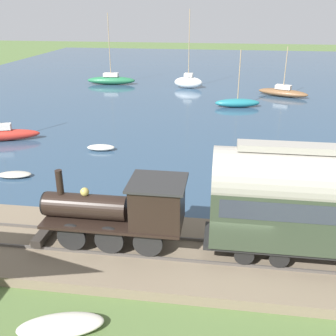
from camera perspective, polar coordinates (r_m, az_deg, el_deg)
name	(u,v)px	position (r m, az deg, el deg)	size (l,w,h in m)	color
ground_plane	(234,264)	(16.81, 9.52, -13.60)	(200.00, 200.00, 0.00)	#516B38
harbor_water	(230,80)	(57.56, 8.99, 12.53)	(80.00, 80.00, 0.01)	#2D4760
rail_embankment	(234,259)	(16.75, 9.57, -12.84)	(5.45, 56.00, 0.55)	#756651
steam_locomotive	(127,208)	(16.06, -5.98, -5.73)	(2.15, 6.31, 3.18)	black
sailboat_green	(111,80)	(53.95, -8.26, 12.56)	(2.13, 6.47, 8.90)	#236B42
sailboat_white	(188,82)	(51.02, 2.98, 12.41)	(1.70, 3.64, 9.38)	white
sailboat_red	(0,134)	(33.30, -23.20, 4.52)	(2.94, 5.99, 5.23)	#B72D23
sailboat_teal	(237,103)	(41.79, 10.04, 9.33)	(2.09, 4.78, 5.74)	#1E707A
sailboat_brown	(283,92)	(48.05, 16.33, 10.54)	(3.71, 5.90, 5.55)	brown
rowboat_off_pier	(101,147)	(29.06, -9.70, 2.95)	(1.05, 2.09, 0.42)	beige
rowboat_far_out	(15,175)	(25.98, -21.36, -0.90)	(1.28, 2.17, 0.31)	#B7B2A3
rowboat_near_shore	(290,172)	(25.45, 17.31, -0.58)	(1.16, 2.00, 0.50)	#B7B2A3
beached_dinghy	(61,326)	(14.17, -15.31, -21.19)	(1.88, 3.00, 0.44)	beige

